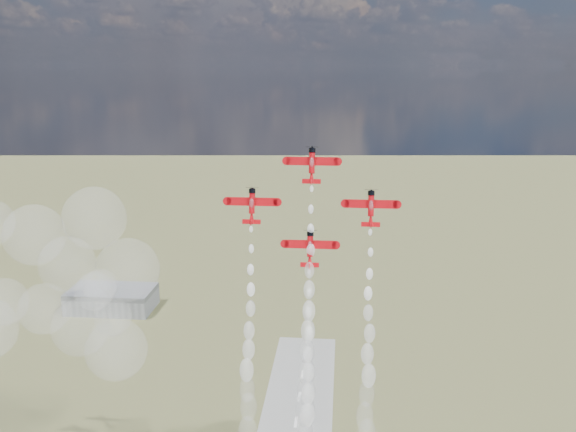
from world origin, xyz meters
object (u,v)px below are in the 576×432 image
(hangar, at_px, (112,299))
(plane_right, at_px, (371,208))
(plane_slot, at_px, (310,248))
(plane_left, at_px, (252,205))
(plane_lead, at_px, (312,165))

(hangar, bearing_deg, plane_right, -51.07)
(hangar, xyz_separation_m, plane_slot, (129.04, -181.61, 90.69))
(plane_left, relative_size, plane_slot, 1.00)
(hangar, relative_size, plane_slot, 3.72)
(plane_lead, height_order, plane_right, plane_lead)
(plane_lead, xyz_separation_m, plane_slot, (0.00, -5.32, -21.07))
(plane_slot, bearing_deg, plane_lead, 90.00)
(plane_left, xyz_separation_m, plane_slot, (15.52, -2.66, -10.53))
(plane_left, bearing_deg, hangar, 122.39)
(plane_lead, xyz_separation_m, plane_right, (15.52, -2.66, -10.53))
(plane_right, bearing_deg, plane_slot, -170.27)
(plane_lead, height_order, plane_left, plane_lead)
(plane_right, relative_size, plane_slot, 1.00)
(hangar, bearing_deg, plane_lead, -53.80)
(plane_left, bearing_deg, plane_slot, -9.73)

